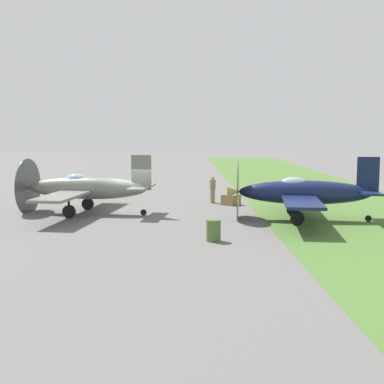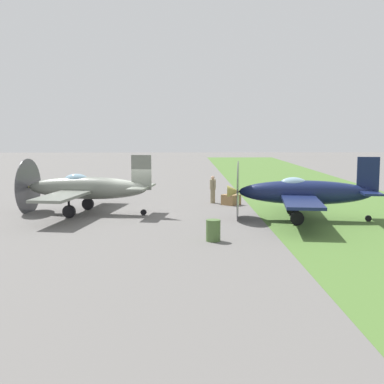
% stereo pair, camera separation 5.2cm
% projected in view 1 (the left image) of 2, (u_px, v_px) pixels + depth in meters
% --- Properties ---
extents(ground_plane, '(160.00, 160.00, 0.00)m').
position_uv_depth(ground_plane, '(135.00, 214.00, 28.59)').
color(ground_plane, '#605E5B').
extents(grass_verge, '(120.00, 11.00, 0.01)m').
position_uv_depth(grass_verge, '(356.00, 214.00, 28.82)').
color(grass_verge, '#476B2D').
rests_on(grass_verge, ground).
extents(airplane_lead, '(9.65, 7.69, 3.42)m').
position_uv_depth(airplane_lead, '(84.00, 188.00, 28.61)').
color(airplane_lead, slate).
rests_on(airplane_lead, ground).
extents(airplane_wingman, '(9.64, 7.66, 3.41)m').
position_uv_depth(airplane_wingman, '(302.00, 193.00, 26.55)').
color(airplane_wingman, '#141E47').
rests_on(airplane_wingman, ground).
extents(ground_crew_chief, '(0.58, 0.38, 1.73)m').
position_uv_depth(ground_crew_chief, '(213.00, 189.00, 32.92)').
color(ground_crew_chief, '#847A5B').
rests_on(ground_crew_chief, ground).
extents(fuel_drum, '(0.60, 0.60, 0.90)m').
position_uv_depth(fuel_drum, '(213.00, 230.00, 21.63)').
color(fuel_drum, '#476633').
rests_on(fuel_drum, ground).
extents(supply_crate, '(1.27, 1.27, 0.64)m').
position_uv_depth(supply_crate, '(231.00, 200.00, 32.20)').
color(supply_crate, olive).
rests_on(supply_crate, ground).
extents(runway_marker_cone, '(0.36, 0.36, 0.44)m').
position_uv_depth(runway_marker_cone, '(246.00, 193.00, 36.53)').
color(runway_marker_cone, orange).
rests_on(runway_marker_cone, ground).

